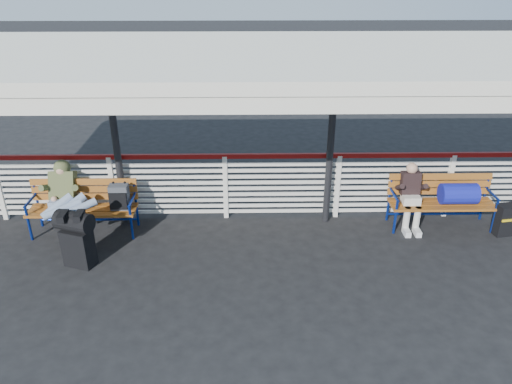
{
  "coord_description": "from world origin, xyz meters",
  "views": [
    {
      "loc": [
        0.41,
        -6.12,
        4.42
      ],
      "look_at": [
        0.53,
        1.0,
        0.94
      ],
      "focal_mm": 35.0,
      "sensor_mm": 36.0,
      "label": 1
    }
  ],
  "objects_px": {
    "traveler_man": "(66,202)",
    "bench_right": "(451,195)",
    "suitcase_side": "(507,220)",
    "bench_left": "(93,201)",
    "companion_person": "(411,196)",
    "luggage_stack": "(76,237)"
  },
  "relations": [
    {
      "from": "luggage_stack",
      "to": "traveler_man",
      "type": "xyz_separation_m",
      "value": [
        -0.35,
        0.69,
        0.24
      ]
    },
    {
      "from": "traveler_man",
      "to": "suitcase_side",
      "type": "xyz_separation_m",
      "value": [
        7.36,
        0.13,
        -0.46
      ]
    },
    {
      "from": "bench_left",
      "to": "traveler_man",
      "type": "distance_m",
      "value": 0.5
    },
    {
      "from": "bench_left",
      "to": "bench_right",
      "type": "xyz_separation_m",
      "value": [
        6.12,
        0.08,
        0.02
      ]
    },
    {
      "from": "bench_left",
      "to": "bench_right",
      "type": "bearing_deg",
      "value": 0.77
    },
    {
      "from": "bench_left",
      "to": "companion_person",
      "type": "height_order",
      "value": "companion_person"
    },
    {
      "from": "luggage_stack",
      "to": "bench_right",
      "type": "height_order",
      "value": "same"
    },
    {
      "from": "bench_right",
      "to": "suitcase_side",
      "type": "xyz_separation_m",
      "value": [
        0.91,
        -0.3,
        -0.33
      ]
    },
    {
      "from": "traveler_man",
      "to": "suitcase_side",
      "type": "bearing_deg",
      "value": 1.02
    },
    {
      "from": "luggage_stack",
      "to": "bench_right",
      "type": "bearing_deg",
      "value": 29.91
    },
    {
      "from": "traveler_man",
      "to": "bench_right",
      "type": "bearing_deg",
      "value": 3.82
    },
    {
      "from": "luggage_stack",
      "to": "suitcase_side",
      "type": "height_order",
      "value": "luggage_stack"
    },
    {
      "from": "traveler_man",
      "to": "companion_person",
      "type": "xyz_separation_m",
      "value": [
        5.76,
        0.43,
        -0.14
      ]
    },
    {
      "from": "traveler_man",
      "to": "companion_person",
      "type": "distance_m",
      "value": 5.78
    },
    {
      "from": "traveler_man",
      "to": "suitcase_side",
      "type": "distance_m",
      "value": 7.38
    },
    {
      "from": "luggage_stack",
      "to": "suitcase_side",
      "type": "distance_m",
      "value": 7.07
    },
    {
      "from": "bench_left",
      "to": "bench_right",
      "type": "distance_m",
      "value": 6.12
    },
    {
      "from": "suitcase_side",
      "to": "companion_person",
      "type": "bearing_deg",
      "value": 159.85
    },
    {
      "from": "bench_right",
      "to": "luggage_stack",
      "type": "bearing_deg",
      "value": -169.63
    },
    {
      "from": "bench_left",
      "to": "suitcase_side",
      "type": "bearing_deg",
      "value": -1.77
    },
    {
      "from": "bench_left",
      "to": "companion_person",
      "type": "xyz_separation_m",
      "value": [
        5.43,
        0.08,
        0.01
      ]
    },
    {
      "from": "bench_left",
      "to": "companion_person",
      "type": "relative_size",
      "value": 1.57
    }
  ]
}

